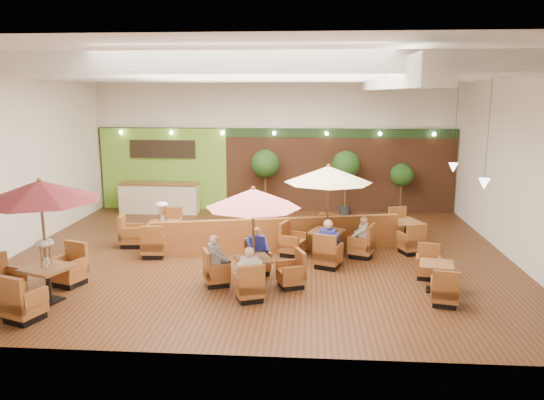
# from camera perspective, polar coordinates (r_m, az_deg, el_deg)

# --- Properties ---
(room) EXTENTS (14.04, 14.00, 5.52)m
(room) POSITION_cam_1_polar(r_m,az_deg,el_deg) (15.86, 0.00, 8.08)
(room) COLOR #381E0F
(room) RESTS_ON ground
(service_counter) EXTENTS (3.00, 0.75, 1.18)m
(service_counter) POSITION_cam_1_polar(r_m,az_deg,el_deg) (20.89, -12.02, 0.22)
(service_counter) COLOR beige
(service_counter) RESTS_ON ground
(booth_divider) EXTENTS (7.11, 1.76, 1.00)m
(booth_divider) POSITION_cam_1_polar(r_m,az_deg,el_deg) (15.45, 0.62, -3.79)
(booth_divider) COLOR brown
(booth_divider) RESTS_ON ground
(table_0) EXTENTS (2.74, 2.90, 2.79)m
(table_0) POSITION_cam_1_polar(r_m,az_deg,el_deg) (12.49, -23.77, -1.45)
(table_0) COLOR brown
(table_0) RESTS_ON ground
(table_1) EXTENTS (2.53, 2.53, 2.44)m
(table_1) POSITION_cam_1_polar(r_m,az_deg,el_deg) (12.42, -2.03, -1.98)
(table_1) COLOR brown
(table_1) RESTS_ON ground
(table_2) EXTENTS (2.75, 2.75, 2.65)m
(table_2) POSITION_cam_1_polar(r_m,az_deg,el_deg) (14.77, 6.03, 0.61)
(table_2) COLOR brown
(table_2) RESTS_ON ground
(table_3) EXTENTS (1.80, 2.64, 1.55)m
(table_3) POSITION_cam_1_polar(r_m,az_deg,el_deg) (16.28, -12.50, -3.45)
(table_3) COLOR brown
(table_3) RESTS_ON ground
(table_4) EXTENTS (0.91, 2.37, 0.86)m
(table_4) POSITION_cam_1_polar(r_m,az_deg,el_deg) (13.07, 17.20, -7.98)
(table_4) COLOR brown
(table_4) RESTS_ON ground
(table_5) EXTENTS (1.06, 2.64, 0.93)m
(table_5) POSITION_cam_1_polar(r_m,az_deg,el_deg) (16.70, 14.19, -3.50)
(table_5) COLOR brown
(table_5) RESTS_ON ground
(topiary_0) EXTENTS (1.06, 1.06, 2.46)m
(topiary_0) POSITION_cam_1_polar(r_m,az_deg,el_deg) (20.13, -0.72, 3.65)
(topiary_0) COLOR black
(topiary_0) RESTS_ON ground
(topiary_1) EXTENTS (1.05, 1.05, 2.44)m
(topiary_1) POSITION_cam_1_polar(r_m,az_deg,el_deg) (20.10, 7.96, 3.50)
(topiary_1) COLOR black
(topiary_1) RESTS_ON ground
(topiary_2) EXTENTS (0.86, 0.86, 1.99)m
(topiary_2) POSITION_cam_1_polar(r_m,az_deg,el_deg) (20.40, 13.78, 2.43)
(topiary_2) COLOR black
(topiary_2) RESTS_ON ground
(diner_0) EXTENTS (0.43, 0.39, 0.80)m
(diner_0) POSITION_cam_1_polar(r_m,az_deg,el_deg) (11.82, -2.47, -7.33)
(diner_0) COLOR silver
(diner_0) RESTS_ON ground
(diner_1) EXTENTS (0.42, 0.38, 0.76)m
(diner_1) POSITION_cam_1_polar(r_m,az_deg,el_deg) (13.51, -1.60, -4.96)
(diner_1) COLOR #232E9B
(diner_1) RESTS_ON ground
(diner_2) EXTENTS (0.40, 0.44, 0.79)m
(diner_2) POSITION_cam_1_polar(r_m,az_deg,el_deg) (12.79, -6.00, -5.93)
(diner_2) COLOR gray
(diner_2) RESTS_ON ground
(diner_3) EXTENTS (0.45, 0.39, 0.86)m
(diner_3) POSITION_cam_1_polar(r_m,az_deg,el_deg) (14.06, 6.06, -4.22)
(diner_3) COLOR #232E9B
(diner_3) RESTS_ON ground
(diner_4) EXTENTS (0.35, 0.39, 0.74)m
(diner_4) POSITION_cam_1_polar(r_m,az_deg,el_deg) (15.07, 9.63, -3.43)
(diner_4) COLOR silver
(diner_4) RESTS_ON ground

